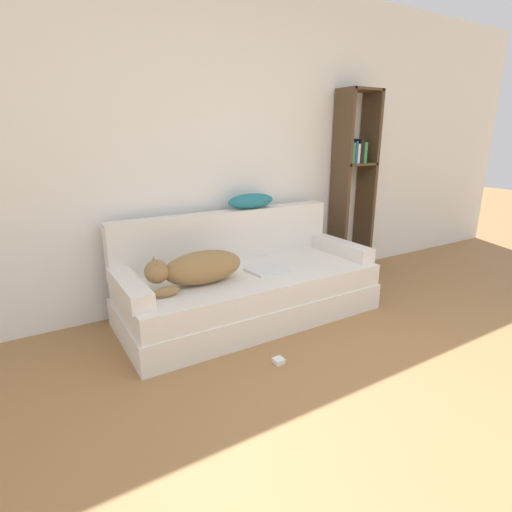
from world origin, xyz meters
The scene contains 10 objects.
wall_back centered at (0.00, 2.76, 1.35)m, with size 7.95×0.06×2.70m.
couch centered at (-0.18, 2.19, 0.19)m, with size 2.06×0.90×0.39m.
couch_backrest centered at (-0.18, 2.57, 0.60)m, with size 2.02×0.15×0.43m.
couch_arm_left centered at (-1.13, 2.18, 0.45)m, with size 0.15×0.71×0.12m.
couch_arm_right centered at (0.78, 2.18, 0.45)m, with size 0.15×0.71×0.12m.
dog centered at (-0.65, 2.13, 0.52)m, with size 0.73×0.27×0.25m.
laptop centered at (-0.06, 2.12, 0.40)m, with size 0.31×0.27×0.02m.
throw_pillow centered at (0.07, 2.58, 0.88)m, with size 0.45×0.17×0.13m.
bookshelf centered at (1.29, 2.58, 1.04)m, with size 0.41×0.26×1.87m.
power_adapter centered at (-0.38, 1.47, 0.02)m, with size 0.07×0.07×0.03m.
Camera 1 is at (-1.71, -0.42, 1.43)m, focal length 28.00 mm.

